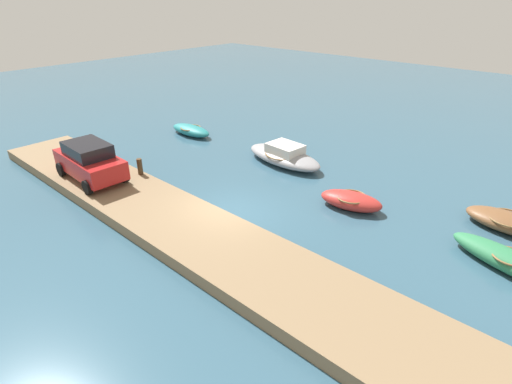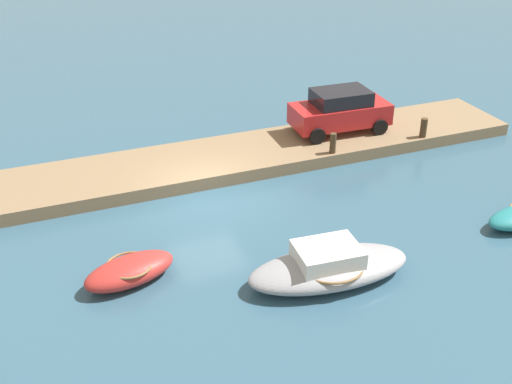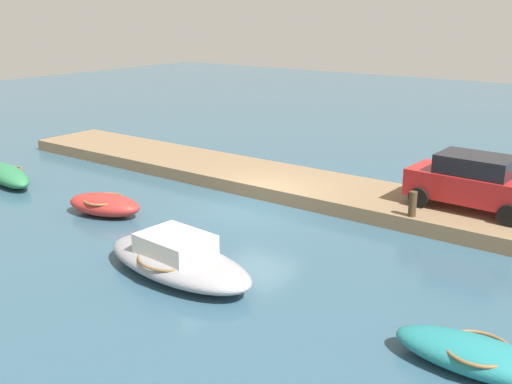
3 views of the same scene
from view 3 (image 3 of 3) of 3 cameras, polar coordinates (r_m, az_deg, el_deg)
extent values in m
plane|color=#33566B|center=(20.37, 0.15, -1.22)|extent=(84.00, 84.00, 0.00)
cube|color=#846B4C|center=(21.97, 3.42, 0.79)|extent=(26.80, 3.35, 0.48)
ellipsoid|color=#2D7A4C|center=(24.77, -22.99, 1.56)|extent=(4.06, 2.03, 0.68)
torus|color=olive|center=(24.73, -23.04, 1.97)|extent=(1.43, 1.43, 0.07)
ellipsoid|color=#B72D28|center=(19.87, -14.47, -1.19)|extent=(2.83, 1.81, 0.71)
torus|color=olive|center=(19.81, -14.52, -0.66)|extent=(1.58, 1.58, 0.07)
ellipsoid|color=teal|center=(12.04, 20.61, -14.66)|extent=(3.16, 1.29, 0.62)
torus|color=olive|center=(11.95, 20.70, -13.96)|extent=(1.31, 1.31, 0.07)
ellipsoid|color=#939399|center=(15.04, -7.56, -6.76)|extent=(4.80, 2.29, 0.74)
torus|color=olive|center=(14.96, -7.59, -6.04)|extent=(2.16, 2.16, 0.07)
cube|color=silver|center=(14.91, -7.82, -5.02)|extent=(1.86, 1.47, 0.50)
cylinder|color=#47331E|center=(18.28, 14.93, -1.13)|extent=(0.24, 0.24, 0.78)
cube|color=#B21E1E|center=(19.43, 20.29, 0.52)|extent=(3.97, 1.88, 0.83)
cube|color=black|center=(19.25, 20.50, 2.52)|extent=(2.24, 1.60, 0.57)
cylinder|color=black|center=(19.22, 15.49, -0.50)|extent=(0.65, 0.25, 0.64)
cylinder|color=black|center=(20.75, 17.41, 0.63)|extent=(0.65, 0.25, 0.64)
cylinder|color=black|center=(18.40, 23.27, -2.09)|extent=(0.65, 0.25, 0.64)
camera|label=1|loc=(33.56, -4.42, 20.35)|focal=28.01mm
camera|label=2|loc=(17.62, -68.13, 20.96)|focal=44.54mm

